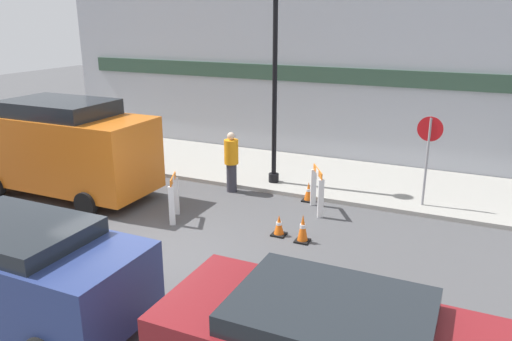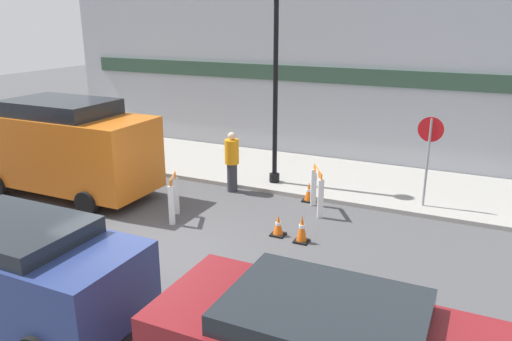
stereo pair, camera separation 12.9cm
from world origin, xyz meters
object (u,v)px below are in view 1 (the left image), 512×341
object	(u,v)px
work_van	(63,144)
stop_sign	(428,147)
streetlamp_post	(275,58)
person_worker	(231,160)
parked_car_1	(19,266)

from	to	relation	value
work_van	stop_sign	bearing A→B (deg)	17.92
streetlamp_post	work_van	distance (m)	6.01
person_worker	stop_sign	bearing A→B (deg)	60.27
work_van	person_worker	bearing A→B (deg)	27.54
streetlamp_post	stop_sign	bearing A→B (deg)	-1.60
streetlamp_post	stop_sign	xyz separation A→B (m)	(4.05, -0.11, -1.92)
streetlamp_post	parked_car_1	world-z (taller)	streetlamp_post
streetlamp_post	person_worker	xyz separation A→B (m)	(-0.85, -0.92, -2.65)
person_worker	work_van	bearing A→B (deg)	-101.59
streetlamp_post	person_worker	bearing A→B (deg)	-132.75
streetlamp_post	parked_car_1	bearing A→B (deg)	-97.82
streetlamp_post	parked_car_1	distance (m)	8.14
parked_car_1	work_van	size ratio (longest dim) A/B	0.83
stop_sign	work_van	distance (m)	9.27
stop_sign	person_worker	bearing A→B (deg)	11.94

